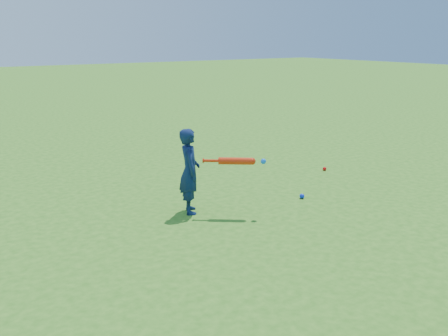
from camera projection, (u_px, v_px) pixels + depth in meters
The scene contains 5 objects.
ground at pixel (172, 214), 7.29m from camera, with size 80.00×80.00×0.00m, color #30711B.
child at pixel (190, 171), 7.23m from camera, with size 0.46×0.30×1.25m, color #0E1D45.
ground_ball_red at pixel (325, 169), 9.65m from camera, with size 0.07×0.07×0.07m, color red.
ground_ball_blue at pixel (302, 196), 7.99m from camera, with size 0.08×0.08×0.08m, color #0C2CD4.
bat_swing at pixel (238, 161), 7.10m from camera, with size 0.75×0.59×0.10m.
Camera 1 is at (-3.26, -6.10, 2.52)m, focal length 40.00 mm.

